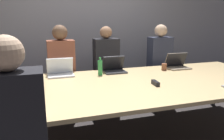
{
  "coord_description": "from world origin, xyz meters",
  "views": [
    {
      "loc": [
        -0.82,
        -2.37,
        1.5
      ],
      "look_at": [
        -0.03,
        0.1,
        0.9
      ],
      "focal_mm": 35.0,
      "sensor_mm": 36.0,
      "label": 1
    }
  ],
  "objects": [
    {
      "name": "laptop_far_right",
      "position": [
        1.18,
        0.53,
        0.82
      ],
      "size": [
        0.36,
        0.25,
        0.24
      ],
      "color": "gray",
      "rests_on": "conference_table"
    },
    {
      "name": "laptop_far_center",
      "position": [
        0.16,
        0.59,
        0.82
      ],
      "size": [
        0.32,
        0.24,
        0.24
      ],
      "color": "#333338",
      "rests_on": "conference_table"
    },
    {
      "name": "curtain_wall",
      "position": [
        0.0,
        1.85,
        1.4
      ],
      "size": [
        12.0,
        0.06,
        2.8
      ],
      "color": "#9999A3",
      "rests_on": "ground_plane"
    },
    {
      "name": "stapler",
      "position": [
        0.41,
        -0.19,
        0.78
      ],
      "size": [
        0.05,
        0.15,
        0.05
      ],
      "rotation": [
        0.0,
        0.0,
        -0.06
      ],
      "color": "black",
      "rests_on": "conference_table"
    },
    {
      "name": "person_far_right",
      "position": [
        1.18,
        1.07,
        0.69
      ],
      "size": [
        0.4,
        0.24,
        1.42
      ],
      "color": "#2D2D38",
      "rests_on": "ground_plane"
    },
    {
      "name": "person_far_midleft",
      "position": [
        -0.56,
        0.98,
        0.7
      ],
      "size": [
        0.4,
        0.24,
        1.43
      ],
      "color": "#2D2D38",
      "rests_on": "ground_plane"
    },
    {
      "name": "laptop_near_left",
      "position": [
        -1.01,
        -0.62,
        0.83
      ],
      "size": [
        0.36,
        0.26,
        0.26
      ],
      "rotation": [
        0.0,
        0.0,
        3.14
      ],
      "color": "#B7B7BC",
      "rests_on": "conference_table"
    },
    {
      "name": "person_far_center",
      "position": [
        0.17,
        1.05,
        0.68
      ],
      "size": [
        0.4,
        0.24,
        1.4
      ],
      "color": "#2D2D38",
      "rests_on": "ground_plane"
    },
    {
      "name": "conference_table",
      "position": [
        0.0,
        0.0,
        0.71
      ],
      "size": [
        4.45,
        1.58,
        0.75
      ],
      "color": "#D6B77F",
      "rests_on": "ground_plane"
    },
    {
      "name": "laptop_far_midleft",
      "position": [
        -0.61,
        0.62,
        0.82
      ],
      "size": [
        0.35,
        0.24,
        0.24
      ],
      "color": "silver",
      "rests_on": "conference_table"
    },
    {
      "name": "bottle_far_center",
      "position": [
        -0.08,
        0.47,
        0.86
      ],
      "size": [
        0.06,
        0.06,
        0.25
      ],
      "color": "green",
      "rests_on": "conference_table"
    },
    {
      "name": "cup_far_right",
      "position": [
        0.92,
        0.46,
        0.81
      ],
      "size": [
        0.08,
        0.08,
        0.1
      ],
      "color": "brown",
      "rests_on": "conference_table"
    }
  ]
}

